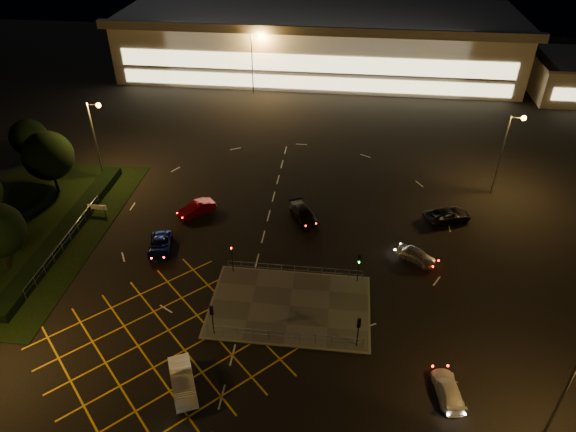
# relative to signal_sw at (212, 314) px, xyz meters

# --- Properties ---
(ground) EXTENTS (180.00, 180.00, 0.00)m
(ground) POSITION_rel_signal_sw_xyz_m (4.00, 5.99, -2.37)
(ground) COLOR black
(ground) RESTS_ON ground
(pedestrian_island) EXTENTS (14.00, 9.00, 0.12)m
(pedestrian_island) POSITION_rel_signal_sw_xyz_m (6.00, 3.99, -2.31)
(pedestrian_island) COLOR #4C4944
(pedestrian_island) RESTS_ON ground
(grass_verge) EXTENTS (18.00, 30.00, 0.08)m
(grass_verge) POSITION_rel_signal_sw_xyz_m (-24.00, 11.99, -2.33)
(grass_verge) COLOR black
(grass_verge) RESTS_ON ground
(hedge) EXTENTS (2.00, 26.00, 1.00)m
(hedge) POSITION_rel_signal_sw_xyz_m (-19.00, 11.99, -1.87)
(hedge) COLOR black
(hedge) RESTS_ON ground
(supermarket) EXTENTS (72.00, 26.50, 10.50)m
(supermarket) POSITION_rel_signal_sw_xyz_m (4.00, 67.95, 2.95)
(supermarket) COLOR beige
(supermarket) RESTS_ON ground
(streetlight_se) EXTENTS (1.78, 0.56, 10.03)m
(streetlight_se) POSITION_rel_signal_sw_xyz_m (24.44, -8.01, 4.20)
(streetlight_se) COLOR slate
(streetlight_se) RESTS_ON ground
(streetlight_nw) EXTENTS (1.78, 0.56, 10.03)m
(streetlight_nw) POSITION_rel_signal_sw_xyz_m (-19.56, 23.99, 4.20)
(streetlight_nw) COLOR slate
(streetlight_nw) RESTS_ON ground
(streetlight_ne) EXTENTS (1.78, 0.56, 10.03)m
(streetlight_ne) POSITION_rel_signal_sw_xyz_m (28.44, 25.99, 4.20)
(streetlight_ne) COLOR slate
(streetlight_ne) RESTS_ON ground
(streetlight_far_left) EXTENTS (1.78, 0.56, 10.03)m
(streetlight_far_left) POSITION_rel_signal_sw_xyz_m (-5.56, 53.99, 4.20)
(streetlight_far_left) COLOR slate
(streetlight_far_left) RESTS_ON ground
(streetlight_far_right) EXTENTS (1.78, 0.56, 10.03)m
(streetlight_far_right) POSITION_rel_signal_sw_xyz_m (34.44, 55.99, 4.20)
(streetlight_far_right) COLOR slate
(streetlight_far_right) RESTS_ON ground
(signal_sw) EXTENTS (0.28, 0.30, 3.15)m
(signal_sw) POSITION_rel_signal_sw_xyz_m (0.00, 0.00, 0.00)
(signal_sw) COLOR black
(signal_sw) RESTS_ON pedestrian_island
(signal_se) EXTENTS (0.28, 0.30, 3.15)m
(signal_se) POSITION_rel_signal_sw_xyz_m (12.00, 0.00, 0.00)
(signal_se) COLOR black
(signal_se) RESTS_ON pedestrian_island
(signal_nw) EXTENTS (0.28, 0.30, 3.15)m
(signal_nw) POSITION_rel_signal_sw_xyz_m (0.00, 7.99, 0.00)
(signal_nw) COLOR black
(signal_nw) RESTS_ON pedestrian_island
(signal_ne) EXTENTS (0.28, 0.30, 3.15)m
(signal_ne) POSITION_rel_signal_sw_xyz_m (12.00, 7.99, 0.00)
(signal_ne) COLOR black
(signal_ne) RESTS_ON pedestrian_island
(tree_c) EXTENTS (5.76, 5.76, 7.84)m
(tree_c) POSITION_rel_signal_sw_xyz_m (-24.00, 19.99, 2.59)
(tree_c) COLOR black
(tree_c) RESTS_ON ground
(tree_d) EXTENTS (4.68, 4.68, 6.37)m
(tree_d) POSITION_rel_signal_sw_xyz_m (-30.00, 25.99, 1.65)
(tree_d) COLOR black
(tree_d) RESTS_ON ground
(car_queue_white) EXTENTS (3.47, 5.00, 1.56)m
(car_queue_white) POSITION_rel_signal_sw_xyz_m (-1.07, -5.52, -1.59)
(car_queue_white) COLOR silver
(car_queue_white) RESTS_ON ground
(car_left_blue) EXTENTS (3.10, 5.04, 1.30)m
(car_left_blue) POSITION_rel_signal_sw_xyz_m (-8.14, 10.52, -1.72)
(car_left_blue) COLOR #0D1851
(car_left_blue) RESTS_ON ground
(car_far_dkgrey) EXTENTS (4.10, 5.34, 1.44)m
(car_far_dkgrey) POSITION_rel_signal_sw_xyz_m (5.97, 17.68, -1.65)
(car_far_dkgrey) COLOR black
(car_far_dkgrey) RESTS_ON ground
(car_right_silver) EXTENTS (4.22, 3.53, 1.36)m
(car_right_silver) POSITION_rel_signal_sw_xyz_m (17.84, 11.92, -1.69)
(car_right_silver) COLOR silver
(car_right_silver) RESTS_ON ground
(car_circ_red) EXTENTS (4.21, 4.20, 1.45)m
(car_circ_red) POSITION_rel_signal_sw_xyz_m (-6.15, 17.38, -1.64)
(car_circ_red) COLOR maroon
(car_circ_red) RESTS_ON ground
(car_east_grey) EXTENTS (5.85, 4.31, 1.48)m
(car_east_grey) POSITION_rel_signal_sw_xyz_m (21.86, 19.30, -1.63)
(car_east_grey) COLOR black
(car_east_grey) RESTS_ON ground
(car_approach_white) EXTENTS (2.33, 4.42, 1.22)m
(car_approach_white) POSITION_rel_signal_sw_xyz_m (18.79, -3.85, -1.76)
(car_approach_white) COLOR silver
(car_approach_white) RESTS_ON ground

